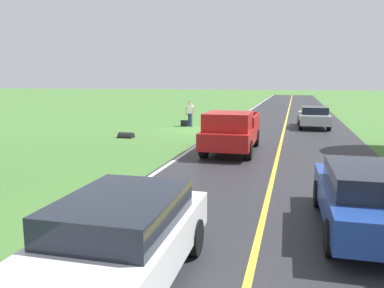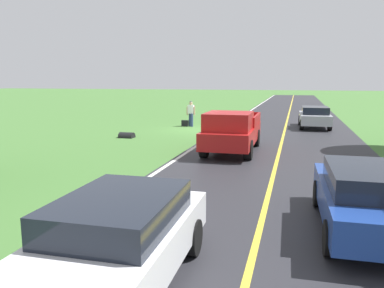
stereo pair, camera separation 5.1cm
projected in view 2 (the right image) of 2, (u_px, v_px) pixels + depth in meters
name	position (u px, v px, depth m)	size (l,w,h in m)	color
ground_plane	(201.00, 130.00, 24.29)	(200.00, 200.00, 0.00)	#427033
road_surface	(284.00, 133.00, 22.95)	(8.18, 120.00, 0.00)	#28282D
lane_edge_line	(220.00, 131.00, 23.96)	(0.16, 117.60, 0.00)	silver
lane_centre_line	(284.00, 133.00, 22.95)	(0.14, 117.60, 0.00)	gold
hitchhiker_walking	(191.00, 112.00, 26.04)	(0.62, 0.53, 1.75)	navy
suitcase_carried	(185.00, 123.00, 26.25)	(0.20, 0.46, 0.41)	black
pickup_truck_passing	(232.00, 130.00, 16.64)	(2.14, 5.42, 1.82)	#B21919
sedan_ahead_same_lane	(116.00, 240.00, 5.75)	(2.00, 4.44, 1.41)	silver
sedan_near_oncoming	(314.00, 116.00, 25.29)	(2.02, 4.45, 1.41)	#B2B7C1
sedan_mid_oncoming	(368.00, 197.00, 7.88)	(2.01, 4.44, 1.41)	navy
drainage_culvert	(127.00, 138.00, 21.04)	(0.60, 0.60, 0.80)	black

